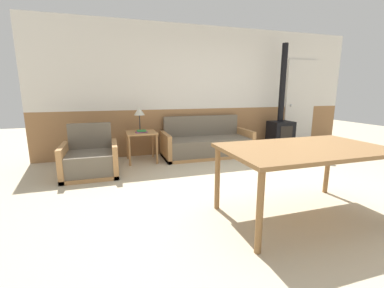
% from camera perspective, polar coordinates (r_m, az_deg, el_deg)
% --- Properties ---
extents(ground_plane, '(16.00, 16.00, 0.00)m').
position_cam_1_polar(ground_plane, '(3.74, 18.22, -10.16)').
color(ground_plane, beige).
extents(wall_back, '(7.20, 0.06, 2.70)m').
position_cam_1_polar(wall_back, '(5.80, 3.58, 11.69)').
color(wall_back, '#996B42').
rests_on(wall_back, ground_plane).
extents(couch, '(1.84, 0.80, 0.82)m').
position_cam_1_polar(couch, '(5.41, 3.26, -0.09)').
color(couch, '#B27F4C').
rests_on(couch, ground_plane).
extents(armchair, '(0.85, 0.79, 0.81)m').
position_cam_1_polar(armchair, '(4.50, -21.62, -3.41)').
color(armchair, '#B27F4C').
rests_on(armchair, ground_plane).
extents(side_table, '(0.56, 0.56, 0.58)m').
position_cam_1_polar(side_table, '(5.03, -11.18, 1.60)').
color(side_table, '#B27F4C').
rests_on(side_table, ground_plane).
extents(table_lamp, '(0.20, 0.20, 0.47)m').
position_cam_1_polar(table_lamp, '(5.07, -11.64, 6.99)').
color(table_lamp, '#262628').
rests_on(table_lamp, side_table).
extents(book_stack, '(0.23, 0.15, 0.05)m').
position_cam_1_polar(book_stack, '(4.92, -11.15, 2.77)').
color(book_stack, '#994C84').
rests_on(book_stack, side_table).
extents(dining_table, '(1.72, 1.01, 0.78)m').
position_cam_1_polar(dining_table, '(2.95, 23.70, -1.99)').
color(dining_table, olive).
rests_on(dining_table, ground_plane).
extents(wood_stove, '(0.51, 0.43, 2.36)m').
position_cam_1_polar(wood_stove, '(6.22, 19.12, 4.07)').
color(wood_stove, black).
rests_on(wood_stove, ground_plane).
extents(entry_door, '(0.84, 0.09, 2.09)m').
position_cam_1_polar(entry_door, '(7.02, 22.83, 8.32)').
color(entry_door, silver).
rests_on(entry_door, ground_plane).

